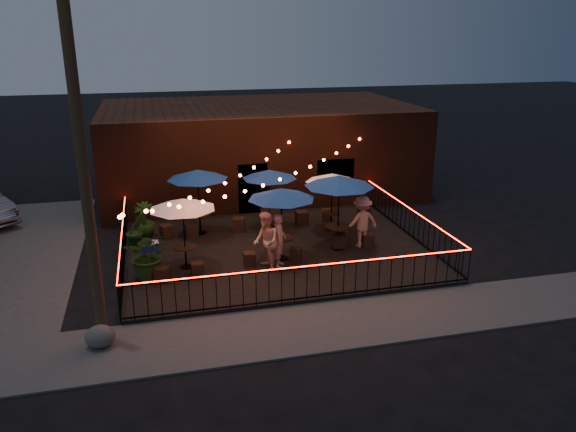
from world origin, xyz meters
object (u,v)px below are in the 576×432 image
(cafe_table_1, at_px, (198,175))
(boulder, at_px, (100,336))
(cafe_table_3, at_px, (269,175))
(cooler, at_px, (150,253))
(cafe_table_5, at_px, (332,179))
(cafe_table_2, at_px, (282,195))
(cafe_table_4, at_px, (339,182))
(utility_pole, at_px, (85,185))
(cafe_table_0, at_px, (182,205))

(cafe_table_1, distance_m, boulder, 7.94)
(cafe_table_1, height_order, boulder, cafe_table_1)
(cafe_table_3, distance_m, cooler, 5.38)
(cooler, bearing_deg, cafe_table_3, 24.96)
(cooler, bearing_deg, cafe_table_1, 49.18)
(cafe_table_3, xyz_separation_m, cafe_table_5, (2.17, -0.82, -0.07))
(cafe_table_2, height_order, cafe_table_4, cafe_table_4)
(cafe_table_1, height_order, cooler, cafe_table_1)
(cafe_table_1, distance_m, cooler, 3.58)
(cafe_table_1, xyz_separation_m, cafe_table_5, (4.80, -0.79, -0.22))
(cafe_table_3, height_order, cafe_table_5, cafe_table_3)
(utility_pole, relative_size, cafe_table_5, 3.37)
(cafe_table_3, bearing_deg, boulder, -129.00)
(utility_pole, relative_size, cafe_table_4, 2.60)
(cafe_table_5, xyz_separation_m, cooler, (-6.63, -1.68, -1.60))
(utility_pole, xyz_separation_m, boulder, (-0.03, -0.32, -3.69))
(utility_pole, height_order, cafe_table_1, utility_pole)
(cafe_table_5, distance_m, cooler, 7.02)
(cafe_table_3, distance_m, boulder, 9.28)
(cafe_table_2, bearing_deg, cafe_table_1, 127.64)
(utility_pole, relative_size, cafe_table_3, 3.07)
(cafe_table_1, relative_size, cafe_table_2, 1.01)
(utility_pole, bearing_deg, cafe_table_0, 58.05)
(cafe_table_1, bearing_deg, cafe_table_0, -103.89)
(cafe_table_2, bearing_deg, utility_pole, -145.98)
(cooler, xyz_separation_m, boulder, (-1.26, -4.55, -0.22))
(cafe_table_3, bearing_deg, cafe_table_4, -55.99)
(cafe_table_0, height_order, cafe_table_1, cafe_table_1)
(cafe_table_5, xyz_separation_m, boulder, (-7.88, -6.24, -1.82))
(cafe_table_4, relative_size, cooler, 4.10)
(cafe_table_0, xyz_separation_m, cafe_table_2, (3.10, -0.05, 0.12))
(cafe_table_0, distance_m, boulder, 5.03)
(cafe_table_3, relative_size, cooler, 3.47)
(boulder, bearing_deg, cafe_table_2, 36.12)
(cafe_table_5, height_order, boulder, cafe_table_5)
(cafe_table_1, distance_m, cafe_table_3, 2.64)
(utility_pole, height_order, cafe_table_3, utility_pole)
(cafe_table_3, relative_size, cafe_table_5, 1.10)
(cafe_table_3, xyz_separation_m, cooler, (-4.46, -2.51, -1.67))
(cafe_table_2, distance_m, cafe_table_5, 3.34)
(cafe_table_3, bearing_deg, cafe_table_1, -179.32)
(cafe_table_1, bearing_deg, cafe_table_4, -30.72)
(cafe_table_3, height_order, boulder, cafe_table_3)
(cafe_table_0, xyz_separation_m, cafe_table_4, (5.17, 0.37, 0.29))
(cafe_table_1, distance_m, cafe_table_4, 5.15)
(cafe_table_1, bearing_deg, boulder, -113.70)
(cafe_table_1, bearing_deg, cafe_table_5, -9.34)
(cafe_table_0, bearing_deg, utility_pole, -121.95)
(cafe_table_1, relative_size, boulder, 3.02)
(cafe_table_3, distance_m, cafe_table_4, 3.23)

